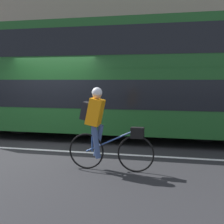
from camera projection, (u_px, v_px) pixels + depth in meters
The scene contains 7 objects.
ground_plane at pixel (40, 150), 8.30m from camera, with size 80.00×80.00×0.00m, color #232326.
road_center_line at pixel (40, 150), 8.28m from camera, with size 50.00×0.14×0.01m, color silver.
sidewalk_curb at pixel (95, 122), 13.25m from camera, with size 60.00×2.09×0.15m.
building_facade at pixel (103, 31), 13.99m from camera, with size 60.00×0.30×8.07m.
bus at pixel (106, 75), 9.90m from camera, with size 9.86×2.59×3.58m.
cyclist_on_bike at pixel (102, 126), 6.36m from camera, with size 1.79×0.32×1.71m.
trash_bin at pixel (211, 113), 12.00m from camera, with size 0.47×0.47×0.87m.
Camera 1 is at (3.77, -7.47, 1.86)m, focal length 50.00 mm.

